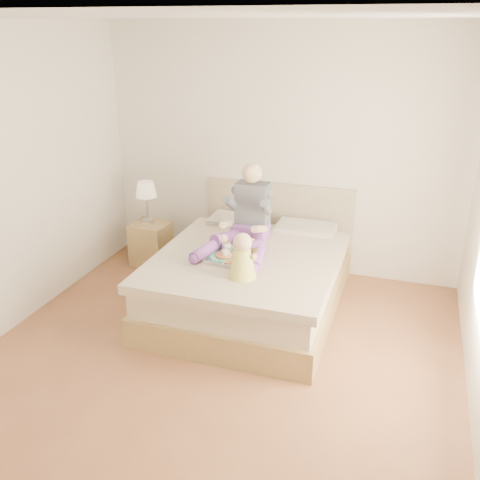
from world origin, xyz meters
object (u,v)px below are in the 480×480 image
(tray, at_px, (234,258))
(baby, at_px, (243,259))
(bed, at_px, (253,275))
(nightstand, at_px, (151,243))
(adult, at_px, (247,221))

(tray, relative_size, baby, 1.27)
(bed, height_order, baby, baby)
(nightstand, xyz_separation_m, adult, (1.33, -0.46, 0.59))
(nightstand, bearing_deg, adult, -14.74)
(tray, height_order, baby, baby)
(bed, xyz_separation_m, baby, (0.10, -0.62, 0.46))
(adult, xyz_separation_m, baby, (0.20, -0.74, -0.07))
(nightstand, height_order, adult, adult)
(tray, distance_m, baby, 0.37)
(bed, xyz_separation_m, adult, (-0.10, 0.12, 0.53))
(tray, bearing_deg, nightstand, 155.22)
(nightstand, distance_m, tray, 1.67)
(adult, relative_size, baby, 2.40)
(bed, xyz_separation_m, tray, (-0.08, -0.33, 0.32))
(bed, bearing_deg, nightstand, 158.16)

